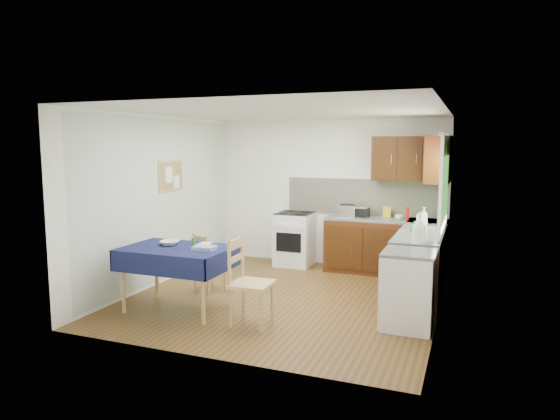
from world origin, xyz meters
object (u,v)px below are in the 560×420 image
at_px(dining_table, 177,256).
at_px(dish_rack, 419,227).
at_px(sandwich_press, 359,211).
at_px(kettle, 419,233).
at_px(toaster, 348,211).
at_px(chair_far, 208,261).
at_px(chair_near, 248,279).

bearing_deg(dining_table, dish_rack, 25.35).
xyz_separation_m(sandwich_press, kettle, (1.14, -1.93, 0.04)).
relative_size(toaster, kettle, 0.99).
xyz_separation_m(dining_table, kettle, (2.83, 0.88, 0.33)).
bearing_deg(kettle, dish_rack, 95.55).
xyz_separation_m(dish_rack, kettle, (0.10, -1.08, 0.10)).
xyz_separation_m(chair_far, kettle, (2.86, 0.07, 0.58)).
xyz_separation_m(chair_far, sandwich_press, (1.71, 1.99, 0.54)).
bearing_deg(chair_near, dining_table, 79.45).
bearing_deg(sandwich_press, dish_rack, -34.04).
bearing_deg(chair_near, sandwich_press, -14.39).
relative_size(chair_far, kettle, 2.97).
distance_m(dish_rack, kettle, 1.09).
relative_size(chair_far, toaster, 3.00).
bearing_deg(dining_table, toaster, 50.09).
bearing_deg(dining_table, chair_near, -18.86).
xyz_separation_m(toaster, kettle, (1.31, -1.80, 0.03)).
relative_size(chair_far, dish_rack, 1.88).
bearing_deg(dish_rack, chair_far, -157.44).
bearing_deg(sandwich_press, chair_near, -97.15).
bearing_deg(dish_rack, sandwich_press, 140.80).
height_order(chair_near, toaster, toaster).
distance_m(chair_near, toaster, 2.91).
distance_m(dining_table, chair_near, 1.06).
bearing_deg(dish_rack, toaster, 149.12).
relative_size(dining_table, kettle, 4.71).
height_order(dining_table, kettle, kettle).
distance_m(sandwich_press, dish_rack, 1.34).
relative_size(dining_table, toaster, 4.74).
bearing_deg(chair_far, sandwich_press, -105.78).
height_order(chair_far, sandwich_press, sandwich_press).
xyz_separation_m(dining_table, chair_near, (1.04, -0.15, -0.16)).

